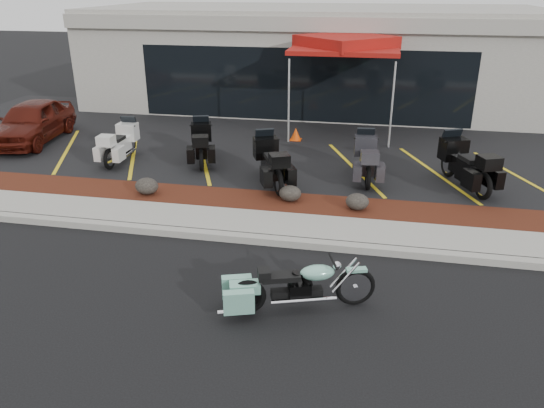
% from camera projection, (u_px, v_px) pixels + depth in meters
% --- Properties ---
extents(ground, '(90.00, 90.00, 0.00)m').
position_uv_depth(ground, '(223.00, 261.00, 10.20)').
color(ground, black).
rests_on(ground, ground).
extents(curb, '(24.00, 0.25, 0.15)m').
position_uv_depth(curb, '(235.00, 237.00, 10.98)').
color(curb, gray).
rests_on(curb, ground).
extents(sidewalk, '(24.00, 1.20, 0.15)m').
position_uv_depth(sidewalk, '(243.00, 223.00, 11.61)').
color(sidewalk, gray).
rests_on(sidewalk, ground).
extents(mulch_bed, '(24.00, 1.20, 0.16)m').
position_uv_depth(mulch_bed, '(255.00, 202.00, 12.70)').
color(mulch_bed, '#3C100D').
rests_on(mulch_bed, ground).
extents(upper_lot, '(26.00, 9.60, 0.15)m').
position_uv_depth(upper_lot, '(291.00, 141.00, 17.58)').
color(upper_lot, black).
rests_on(upper_lot, ground).
extents(dealership_building, '(18.00, 8.16, 4.00)m').
position_uv_depth(dealership_building, '(315.00, 57.00, 22.50)').
color(dealership_building, gray).
rests_on(dealership_building, ground).
extents(boulder_left, '(0.57, 0.48, 0.41)m').
position_uv_depth(boulder_left, '(147.00, 186.00, 12.91)').
color(boulder_left, black).
rests_on(boulder_left, mulch_bed).
extents(boulder_mid, '(0.53, 0.44, 0.37)m').
position_uv_depth(boulder_mid, '(290.00, 193.00, 12.51)').
color(boulder_mid, black).
rests_on(boulder_mid, mulch_bed).
extents(boulder_right, '(0.53, 0.44, 0.37)m').
position_uv_depth(boulder_right, '(357.00, 202.00, 12.04)').
color(boulder_right, black).
rests_on(boulder_right, mulch_bed).
extents(hero_cruiser, '(2.59, 1.40, 0.89)m').
position_uv_depth(hero_cruiser, '(356.00, 282.00, 8.65)').
color(hero_cruiser, '#7BBFA7').
rests_on(hero_cruiser, ground).
extents(touring_white, '(0.81, 2.01, 1.16)m').
position_uv_depth(touring_white, '(130.00, 135.00, 15.81)').
color(touring_white, silver).
rests_on(touring_white, upper_lot).
extents(touring_black_front, '(1.36, 2.20, 1.20)m').
position_uv_depth(touring_black_front, '(202.00, 135.00, 15.73)').
color(touring_black_front, black).
rests_on(touring_black_front, upper_lot).
extents(touring_black_mid, '(1.64, 2.32, 1.26)m').
position_uv_depth(touring_black_mid, '(265.00, 152.00, 14.10)').
color(touring_black_mid, black).
rests_on(touring_black_mid, upper_lot).
extents(touring_grey, '(0.99, 2.13, 1.20)m').
position_uv_depth(touring_grey, '(365.00, 149.00, 14.41)').
color(touring_grey, '#302F35').
rests_on(touring_grey, upper_lot).
extents(touring_black_rear, '(1.66, 2.40, 1.31)m').
position_uv_depth(touring_black_rear, '(450.00, 153.00, 13.91)').
color(touring_black_rear, black).
rests_on(touring_black_rear, upper_lot).
extents(parked_car, '(2.05, 4.04, 1.32)m').
position_uv_depth(parked_car, '(32.00, 121.00, 17.02)').
color(parked_car, '#46110A').
rests_on(parked_car, upper_lot).
extents(traffic_cone, '(0.37, 0.37, 0.40)m').
position_uv_depth(traffic_cone, '(296.00, 134.00, 17.35)').
color(traffic_cone, '#DB4307').
rests_on(traffic_cone, upper_lot).
extents(popup_canopy, '(3.77, 3.77, 3.19)m').
position_uv_depth(popup_canopy, '(346.00, 45.00, 17.28)').
color(popup_canopy, silver).
rests_on(popup_canopy, upper_lot).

